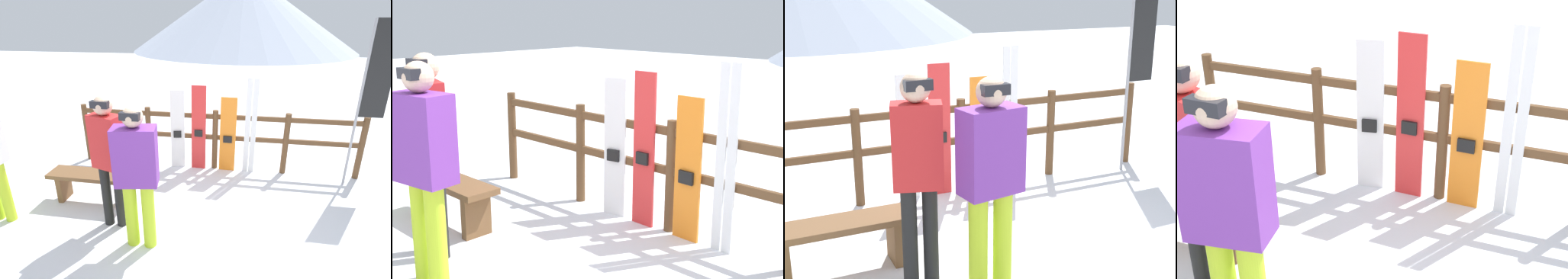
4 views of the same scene
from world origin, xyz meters
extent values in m
plane|color=white|center=(0.00, 0.00, 0.00)|extent=(40.00, 40.00, 0.00)
cone|color=#B2BCD1|center=(0.00, 23.81, 3.00)|extent=(18.00, 18.00, 6.00)
cylinder|color=brown|center=(-2.45, 1.81, 0.55)|extent=(0.10, 0.10, 1.10)
cylinder|color=brown|center=(-1.23, 1.81, 0.55)|extent=(0.10, 0.10, 1.10)
cylinder|color=brown|center=(0.00, 1.81, 0.55)|extent=(0.10, 0.10, 1.10)
cylinder|color=brown|center=(1.23, 1.81, 0.55)|extent=(0.10, 0.10, 1.10)
cylinder|color=brown|center=(2.45, 1.81, 0.55)|extent=(0.10, 0.10, 1.10)
cube|color=brown|center=(0.00, 1.81, 0.61)|extent=(4.91, 0.05, 0.08)
cube|color=brown|center=(0.00, 1.81, 0.99)|extent=(4.91, 0.05, 0.08)
cube|color=brown|center=(-1.69, 0.42, 0.44)|extent=(1.24, 0.36, 0.06)
cube|color=brown|center=(-2.15, 0.42, 0.21)|extent=(0.08, 0.29, 0.41)
cube|color=brown|center=(-1.22, 0.42, 0.21)|extent=(0.08, 0.29, 0.41)
cylinder|color=#B7D826|center=(-0.77, -0.37, 0.43)|extent=(0.15, 0.15, 0.85)
cylinder|color=#B7D826|center=(-0.56, -0.37, 0.43)|extent=(0.15, 0.15, 0.85)
cube|color=#723399|center=(-0.66, -0.37, 1.19)|extent=(0.51, 0.33, 0.67)
sphere|color=#D8B293|center=(-0.66, -0.37, 1.64)|extent=(0.23, 0.23, 0.23)
cube|color=black|center=(-0.66, -0.44, 1.67)|extent=(0.21, 0.08, 0.08)
cylinder|color=black|center=(-1.22, -0.05, 0.43)|extent=(0.12, 0.12, 0.86)
cylinder|color=black|center=(-1.05, -0.05, 0.43)|extent=(0.12, 0.12, 0.86)
cube|color=red|center=(-1.14, -0.05, 1.20)|extent=(0.43, 0.32, 0.68)
sphere|color=#D8B293|center=(-1.14, -0.05, 1.65)|extent=(0.23, 0.23, 0.23)
cube|color=black|center=(-1.14, -0.12, 1.68)|extent=(0.21, 0.08, 0.08)
cylinder|color=#B7D826|center=(-2.59, -0.20, 0.44)|extent=(0.13, 0.13, 0.88)
cube|color=white|center=(-0.67, 1.76, 0.72)|extent=(0.25, 0.07, 1.45)
cube|color=black|center=(-0.67, 1.73, 0.65)|extent=(0.14, 0.05, 0.12)
cube|color=red|center=(-0.29, 1.76, 0.77)|extent=(0.25, 0.03, 1.54)
cube|color=black|center=(-0.29, 1.73, 0.69)|extent=(0.14, 0.03, 0.12)
cube|color=orange|center=(0.23, 1.76, 0.68)|extent=(0.28, 0.03, 1.36)
cube|color=black|center=(0.23, 1.73, 0.61)|extent=(0.15, 0.03, 0.12)
cube|color=white|center=(0.56, 1.76, 0.84)|extent=(0.09, 0.02, 1.69)
cube|color=white|center=(0.66, 1.76, 0.84)|extent=(0.09, 0.02, 1.69)
cylinder|color=#99999E|center=(2.19, 1.56, 1.30)|extent=(0.04, 0.04, 2.60)
cube|color=black|center=(2.39, 1.56, 1.89)|extent=(0.36, 0.01, 1.42)
camera|label=1|loc=(0.47, -3.24, 2.60)|focal=28.00mm
camera|label=2|loc=(2.93, -2.28, 2.11)|focal=50.00mm
camera|label=3|loc=(-2.35, -3.87, 2.42)|focal=50.00mm
camera|label=4|loc=(1.03, -2.45, 2.68)|focal=50.00mm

